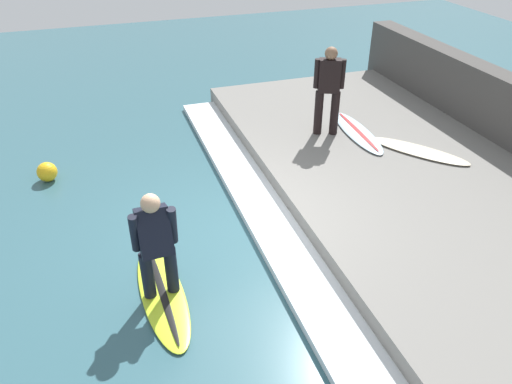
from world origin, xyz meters
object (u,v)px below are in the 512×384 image
surfboard_riding (162,294)px  surfboard_waiting_near (358,132)px  surfer_waiting_near (329,87)px  marker_buoy (47,172)px  surfboard_spare (419,151)px  surfer_riding (155,241)px

surfboard_riding → surfboard_waiting_near: (4.36, 2.91, 0.35)m
surfboard_riding → surfer_waiting_near: size_ratio=1.24×
surfboard_waiting_near → marker_buoy: bearing=173.4°
surfer_waiting_near → surfboard_waiting_near: size_ratio=0.84×
surfboard_waiting_near → marker_buoy: 5.85m
surfboard_spare → marker_buoy: surfboard_spare is taller
marker_buoy → surfboard_spare: bearing=-14.9°
surfboard_waiting_near → surfboard_spare: 1.27m
surfer_riding → surfer_waiting_near: size_ratio=0.88×
surfboard_riding → surfer_waiting_near: bearing=39.7°
surfboard_waiting_near → marker_buoy: size_ratio=5.76×
surfboard_spare → surfboard_riding: bearing=-159.9°
surfboard_riding → marker_buoy: bearing=112.1°
surfer_riding → surfer_waiting_near: 4.90m
surfer_waiting_near → surfer_riding: bearing=-140.3°
surfer_riding → surfer_waiting_near: bearing=39.7°
surfboard_spare → marker_buoy: 6.73m
surfer_riding → surfboard_spare: (5.04, 1.84, -0.50)m
surfboard_riding → surfer_waiting_near: surfer_waiting_near is taller
surfboard_waiting_near → marker_buoy: (-5.81, 0.67, -0.21)m
surfer_riding → surfer_waiting_near: (3.76, 3.12, 0.42)m
surfboard_riding → surfboard_spare: 5.38m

